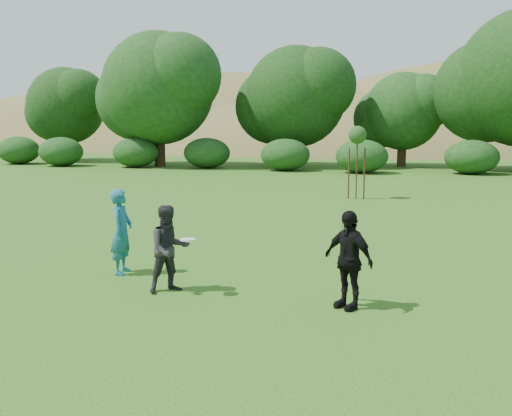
% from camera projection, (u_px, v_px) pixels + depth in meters
% --- Properties ---
extents(ground, '(120.00, 120.00, 0.00)m').
position_uv_depth(ground, '(213.00, 295.00, 9.96)').
color(ground, '#19470C').
rests_on(ground, ground).
extents(player_teal, '(0.49, 0.67, 1.70)m').
position_uv_depth(player_teal, '(122.00, 232.00, 11.27)').
color(player_teal, '#1A6277').
rests_on(player_teal, ground).
extents(player_grey, '(0.96, 0.94, 1.55)m').
position_uv_depth(player_grey, '(169.00, 249.00, 10.06)').
color(player_grey, '#252527').
rests_on(player_grey, ground).
extents(player_black, '(1.00, 0.85, 1.61)m').
position_uv_depth(player_black, '(348.00, 260.00, 9.16)').
color(player_black, black).
rests_on(player_black, ground).
extents(frisbee, '(0.27, 0.27, 0.04)m').
position_uv_depth(frisbee, '(188.00, 240.00, 9.76)').
color(frisbee, white).
rests_on(frisbee, ground).
extents(sapling, '(0.70, 0.70, 2.85)m').
position_uv_depth(sapling, '(357.00, 137.00, 22.05)').
color(sapling, '#3A2117').
rests_on(sapling, ground).
extents(hillside, '(150.00, 72.00, 52.00)m').
position_uv_depth(hillside, '(373.00, 233.00, 77.41)').
color(hillside, olive).
rests_on(hillside, ground).
extents(tree_row, '(53.92, 10.38, 9.62)m').
position_uv_depth(tree_row, '(408.00, 92.00, 35.90)').
color(tree_row, '#3A2616').
rests_on(tree_row, ground).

